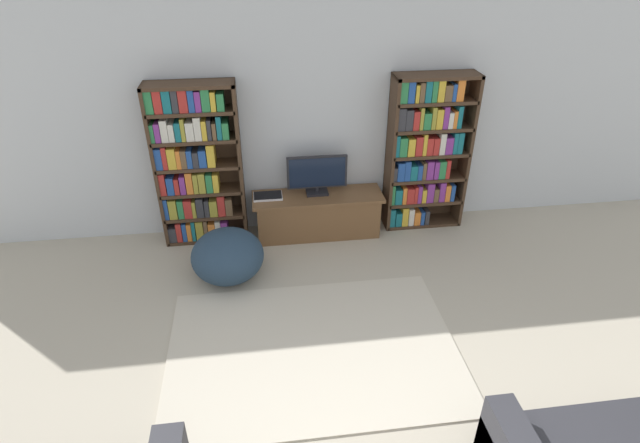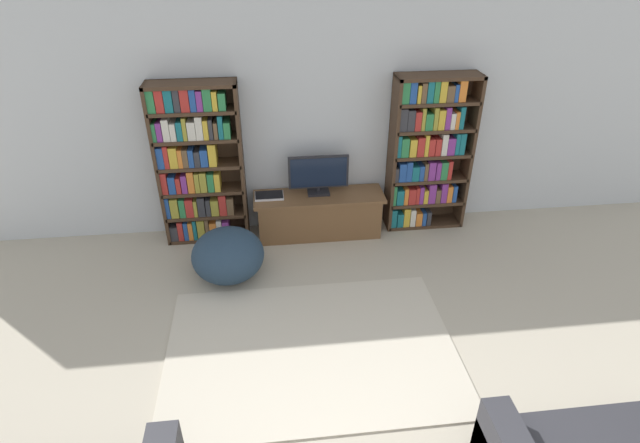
{
  "view_description": "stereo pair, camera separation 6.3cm",
  "coord_description": "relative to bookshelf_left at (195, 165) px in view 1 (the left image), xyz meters",
  "views": [
    {
      "loc": [
        -0.48,
        -0.88,
        3.07
      ],
      "look_at": [
        0.04,
        3.04,
        0.7
      ],
      "focal_mm": 28.0,
      "sensor_mm": 36.0,
      "label": 1
    },
    {
      "loc": [
        -0.42,
        -0.89,
        3.07
      ],
      "look_at": [
        0.04,
        3.04,
        0.7
      ],
      "focal_mm": 28.0,
      "sensor_mm": 36.0,
      "label": 2
    }
  ],
  "objects": [
    {
      "name": "television",
      "position": [
        1.29,
        -0.05,
        -0.17
      ],
      "size": [
        0.66,
        0.16,
        0.45
      ],
      "color": "black",
      "rests_on": "tv_stand"
    },
    {
      "name": "laptop",
      "position": [
        0.74,
        -0.06,
        -0.39
      ],
      "size": [
        0.31,
        0.2,
        0.03
      ],
      "color": "silver",
      "rests_on": "tv_stand"
    },
    {
      "name": "tv_stand",
      "position": [
        1.29,
        -0.09,
        -0.65
      ],
      "size": [
        1.44,
        0.44,
        0.49
      ],
      "color": "brown",
      "rests_on": "ground_plane"
    },
    {
      "name": "area_rug",
      "position": [
        1.01,
        -1.91,
        -0.89
      ],
      "size": [
        2.4,
        1.69,
        0.02
      ],
      "color": "beige",
      "rests_on": "ground_plane"
    },
    {
      "name": "bookshelf_left",
      "position": [
        0.0,
        0.0,
        0.0
      ],
      "size": [
        0.9,
        0.3,
        1.76
      ],
      "color": "#422D1E",
      "rests_on": "ground_plane"
    },
    {
      "name": "wall_back",
      "position": [
        1.15,
        0.19,
        0.41
      ],
      "size": [
        8.8,
        0.06,
        2.6
      ],
      "color": "silver",
      "rests_on": "ground_plane"
    },
    {
      "name": "beanbag_ottoman",
      "position": [
        0.3,
        -0.81,
        -0.63
      ],
      "size": [
        0.71,
        0.71,
        0.52
      ],
      "primitive_type": "ellipsoid",
      "color": "#23384C",
      "rests_on": "ground_plane"
    },
    {
      "name": "bookshelf_right",
      "position": [
        2.49,
        0.0,
        0.01
      ],
      "size": [
        0.9,
        0.3,
        1.76
      ],
      "color": "#422D1E",
      "rests_on": "ground_plane"
    }
  ]
}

